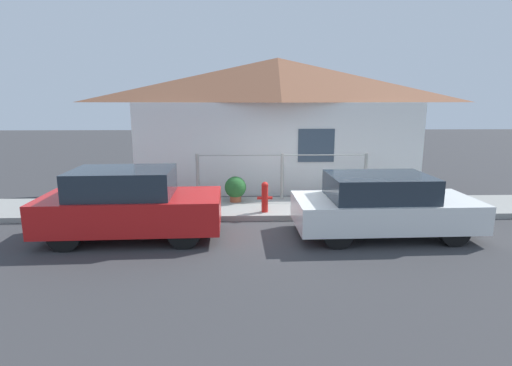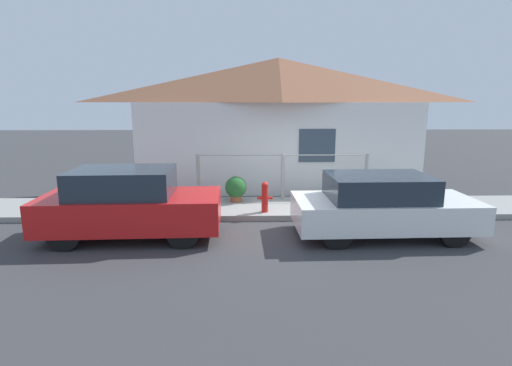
# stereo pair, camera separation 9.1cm
# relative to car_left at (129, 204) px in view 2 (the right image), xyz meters

# --- Properties ---
(ground_plane) EXTENTS (60.00, 60.00, 0.00)m
(ground_plane) POSITION_rel_car_left_xyz_m (3.53, 1.09, -0.75)
(ground_plane) COLOR #38383A
(sidewalk) EXTENTS (24.00, 1.93, 0.14)m
(sidewalk) POSITION_rel_car_left_xyz_m (3.53, 2.05, -0.68)
(sidewalk) COLOR gray
(sidewalk) RESTS_ON ground_plane
(house) EXTENTS (9.23, 2.23, 4.22)m
(house) POSITION_rel_car_left_xyz_m (3.53, 4.71, 2.57)
(house) COLOR white
(house) RESTS_ON ground_plane
(fence) EXTENTS (4.90, 0.10, 1.29)m
(fence) POSITION_rel_car_left_xyz_m (3.53, 2.87, 0.10)
(fence) COLOR #999993
(fence) RESTS_ON sidewalk
(car_left) EXTENTS (3.81, 1.75, 1.50)m
(car_left) POSITION_rel_car_left_xyz_m (0.00, 0.00, 0.00)
(car_left) COLOR red
(car_left) RESTS_ON ground_plane
(car_right) EXTENTS (3.91, 1.78, 1.35)m
(car_right) POSITION_rel_car_left_xyz_m (5.44, 0.00, -0.07)
(car_right) COLOR white
(car_right) RESTS_ON ground_plane
(fire_hydrant) EXTENTS (0.39, 0.17, 0.78)m
(fire_hydrant) POSITION_rel_car_left_xyz_m (2.95, 1.43, -0.20)
(fire_hydrant) COLOR red
(fire_hydrant) RESTS_ON sidewalk
(potted_plant_near_hydrant) EXTENTS (0.60, 0.60, 0.71)m
(potted_plant_near_hydrant) POSITION_rel_car_left_xyz_m (2.20, 2.50, -0.22)
(potted_plant_near_hydrant) COLOR #9E5638
(potted_plant_near_hydrant) RESTS_ON sidewalk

